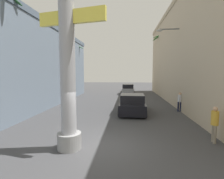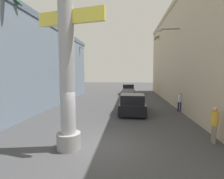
% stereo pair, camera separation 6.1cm
% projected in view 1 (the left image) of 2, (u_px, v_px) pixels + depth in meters
% --- Properties ---
extents(ground_plane, '(86.91, 86.91, 0.00)m').
position_uv_depth(ground_plane, '(116.00, 105.00, 17.83)').
color(ground_plane, '#424244').
extents(building_left, '(7.71, 25.63, 8.04)m').
position_uv_depth(building_left, '(10.00, 65.00, 16.18)').
color(building_left, slate).
rests_on(building_left, ground).
extents(building_right, '(8.22, 28.29, 10.57)m').
position_uv_depth(building_right, '(212.00, 53.00, 17.80)').
color(building_right, '#C6B293').
rests_on(building_right, ground).
extents(neon_sign_pole, '(3.34, 1.03, 10.95)m').
position_uv_depth(neon_sign_pole, '(67.00, 18.00, 7.09)').
color(neon_sign_pole, '#9E9EA3').
rests_on(neon_sign_pole, ground).
extents(street_lamp, '(2.80, 0.28, 7.34)m').
position_uv_depth(street_lamp, '(181.00, 60.00, 15.70)').
color(street_lamp, '#59595E').
rests_on(street_lamp, ground).
extents(car_lead, '(2.22, 4.75, 1.56)m').
position_uv_depth(car_lead, '(132.00, 104.00, 14.50)').
color(car_lead, black).
rests_on(car_lead, ground).
extents(car_far, '(2.01, 4.67, 1.56)m').
position_uv_depth(car_far, '(128.00, 89.00, 27.33)').
color(car_far, black).
rests_on(car_far, ground).
extents(palm_tree_far_right, '(2.90, 3.08, 9.03)m').
position_uv_depth(palm_tree_far_right, '(161.00, 60.00, 26.45)').
color(palm_tree_far_right, brown).
rests_on(palm_tree_far_right, ground).
extents(palm_tree_near_left, '(3.27, 3.16, 8.38)m').
position_uv_depth(palm_tree_near_left, '(0.00, 40.00, 10.44)').
color(palm_tree_near_left, brown).
rests_on(palm_tree_near_left, ground).
extents(palm_tree_far_left, '(3.03, 3.17, 7.54)m').
position_uv_depth(palm_tree_far_left, '(74.00, 64.00, 25.89)').
color(palm_tree_far_left, brown).
rests_on(palm_tree_far_left, ground).
extents(palm_tree_mid_left, '(3.11, 3.07, 6.54)m').
position_uv_depth(palm_tree_mid_left, '(51.00, 65.00, 18.35)').
color(palm_tree_mid_left, brown).
rests_on(palm_tree_mid_left, ground).
extents(pedestrian_by_sign, '(0.36, 0.36, 1.74)m').
position_uv_depth(pedestrian_by_sign, '(215.00, 122.00, 8.16)').
color(pedestrian_by_sign, gray).
rests_on(pedestrian_by_sign, ground).
extents(pedestrian_far_left, '(0.48, 0.48, 1.72)m').
position_uv_depth(pedestrian_far_left, '(70.00, 91.00, 21.96)').
color(pedestrian_far_left, gray).
rests_on(pedestrian_far_left, ground).
extents(pedestrian_mid_right, '(0.46, 0.46, 1.66)m').
position_uv_depth(pedestrian_mid_right, '(180.00, 100.00, 14.85)').
color(pedestrian_mid_right, '#1E233F').
rests_on(pedestrian_mid_right, ground).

